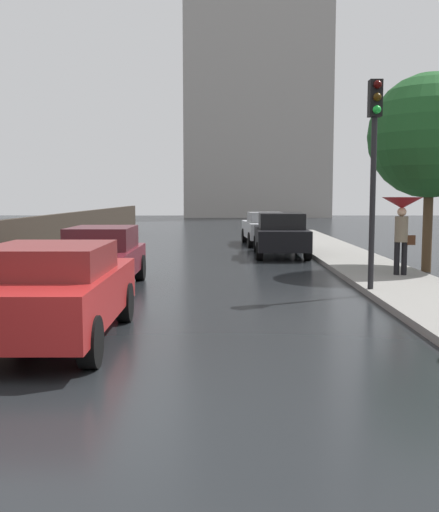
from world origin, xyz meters
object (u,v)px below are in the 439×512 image
car_red_near_kerb (51,290)px  car_silver_far_ahead (265,228)px  car_maroon_behind_camera (101,256)px  pedestrian_with_umbrella_far (402,213)px  street_tree_near (431,136)px  car_black_mid_road (281,234)px  traffic_light (374,146)px

car_red_near_kerb → car_silver_far_ahead: car_red_near_kerb is taller
car_red_near_kerb → car_maroon_behind_camera: bearing=-86.9°
car_red_near_kerb → car_silver_far_ahead: bearing=-104.3°
pedestrian_with_umbrella_far → street_tree_near: bearing=-116.4°
car_black_mid_road → street_tree_near: size_ratio=0.83×
car_red_near_kerb → car_maroon_behind_camera: (-0.33, 5.21, -0.02)m
car_black_mid_road → traffic_light: traffic_light is taller
car_black_mid_road → car_silver_far_ahead: size_ratio=1.04×
car_maroon_behind_camera → pedestrian_with_umbrella_far: bearing=-171.0°
car_black_mid_road → car_silver_far_ahead: car_black_mid_road is taller
car_silver_far_ahead → car_maroon_behind_camera: (-4.63, -12.41, 0.01)m
car_red_near_kerb → pedestrian_with_umbrella_far: pedestrian_with_umbrella_far is taller
car_silver_far_ahead → street_tree_near: (3.86, -9.43, 3.01)m
pedestrian_with_umbrella_far → car_silver_far_ahead: bearing=-67.9°
car_silver_far_ahead → pedestrian_with_umbrella_far: 11.52m
car_maroon_behind_camera → car_red_near_kerb: bearing=93.0°
car_maroon_behind_camera → pedestrian_with_umbrella_far: pedestrian_with_umbrella_far is taller
car_black_mid_road → street_tree_near: street_tree_near is taller
traffic_light → street_tree_near: 4.82m
car_black_mid_road → pedestrian_with_umbrella_far: size_ratio=2.32×
traffic_light → street_tree_near: size_ratio=0.80×
car_red_near_kerb → traffic_light: traffic_light is taller
car_red_near_kerb → traffic_light: (5.62, 4.12, 2.40)m
car_silver_far_ahead → street_tree_near: 10.63m
car_red_near_kerb → car_black_mid_road: (4.49, 12.59, 0.00)m
car_silver_far_ahead → traffic_light: bearing=-87.8°
car_silver_far_ahead → car_black_mid_road: bearing=-91.2°
car_red_near_kerb → pedestrian_with_umbrella_far: bearing=-137.7°
car_maroon_behind_camera → car_black_mid_road: bearing=-123.8°
car_maroon_behind_camera → traffic_light: size_ratio=0.89×
car_black_mid_road → street_tree_near: (3.66, -4.41, 2.98)m
street_tree_near → car_silver_far_ahead: bearing=112.2°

